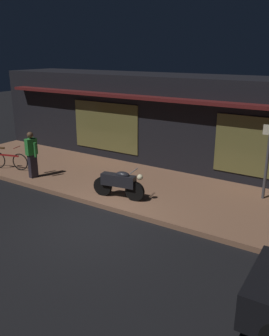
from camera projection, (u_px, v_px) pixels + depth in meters
The scene contains 7 objects.
ground_plane at pixel (89, 225), 9.73m from camera, with size 60.00×60.00×0.00m, color black.
sidewalk_slab at pixel (146, 188), 12.10m from camera, with size 18.00×4.00×0.15m, color #8C6047.
storefront_building at pixel (190, 122), 14.26m from camera, with size 18.00×3.30×3.60m.
motorcycle at pixel (119, 183), 10.97m from camera, with size 1.70×0.59×0.97m.
bicycle_parked at pixel (9, 160), 13.74m from camera, with size 1.61×0.56×0.91m.
person_photographer at pixel (32, 154), 12.69m from camera, with size 0.62×0.41×1.67m.
sign_post at pixel (268, 156), 10.68m from camera, with size 0.44×0.09×2.40m.
Camera 1 is at (5.80, -6.69, 4.50)m, focal length 38.23 mm.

